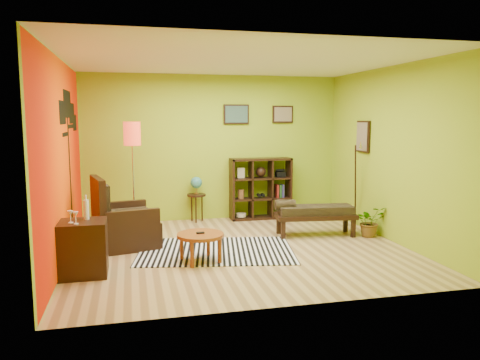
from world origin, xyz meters
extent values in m
plane|color=tan|center=(0.00, 0.00, 0.00)|extent=(5.00, 5.00, 0.00)
cube|color=#92B21E|center=(0.00, 2.25, 1.40)|extent=(5.00, 0.04, 2.80)
cube|color=#92B21E|center=(0.00, -2.25, 1.40)|extent=(5.00, 0.04, 2.80)
cube|color=#92B21E|center=(-2.50, 0.00, 1.40)|extent=(0.04, 4.50, 2.80)
cube|color=#92B21E|center=(2.50, 0.00, 1.40)|extent=(0.04, 4.50, 2.80)
cube|color=white|center=(0.00, 0.00, 2.80)|extent=(5.00, 4.50, 0.04)
cube|color=#EF4100|center=(-2.48, 0.00, 1.40)|extent=(0.01, 4.45, 2.75)
cube|color=black|center=(-2.46, 0.55, 1.05)|extent=(0.01, 0.14, 2.10)
cube|color=black|center=(-2.46, 0.05, 2.05)|extent=(0.01, 0.65, 0.32)
cube|color=black|center=(-2.46, 0.60, 2.18)|extent=(0.01, 0.85, 0.40)
cube|color=black|center=(-2.46, 1.10, 2.05)|extent=(0.01, 0.70, 0.32)
cube|color=black|center=(-2.46, 1.45, 1.90)|extent=(0.01, 0.50, 0.26)
cube|color=black|center=(0.45, 2.22, 2.05)|extent=(0.50, 0.03, 0.38)
cube|color=#436759|center=(0.45, 2.19, 2.05)|extent=(0.44, 0.01, 0.32)
cube|color=black|center=(1.40, 2.22, 2.05)|extent=(0.42, 0.03, 0.34)
cube|color=#948060|center=(1.40, 2.19, 2.05)|extent=(0.36, 0.01, 0.28)
cube|color=black|center=(2.47, 0.90, 1.65)|extent=(0.03, 0.44, 0.56)
cube|color=#948060|center=(2.44, 0.90, 1.65)|extent=(0.01, 0.38, 0.50)
cylinder|color=black|center=(2.35, 0.90, 0.78)|extent=(0.23, 0.34, 1.46)
cone|color=silver|center=(2.35, 0.75, 1.52)|extent=(0.08, 0.09, 0.16)
cube|color=white|center=(-0.37, -0.03, 0.01)|extent=(2.52, 1.89, 0.01)
cylinder|color=brown|center=(-0.67, -0.48, 0.37)|extent=(0.65, 0.65, 0.05)
cylinder|color=brown|center=(-0.52, -0.24, 0.18)|extent=(0.05, 0.05, 0.35)
cylinder|color=brown|center=(-0.92, -0.33, 0.18)|extent=(0.05, 0.05, 0.35)
cylinder|color=brown|center=(-0.43, -0.63, 0.18)|extent=(0.05, 0.05, 0.35)
cylinder|color=brown|center=(-0.82, -0.73, 0.18)|extent=(0.05, 0.05, 0.35)
cube|color=black|center=(-0.67, -0.48, 0.41)|extent=(0.11, 0.05, 0.02)
cube|color=black|center=(-1.66, 0.57, 0.20)|extent=(1.04, 1.03, 0.40)
cube|color=black|center=(-2.07, 0.48, 0.55)|extent=(0.28, 0.86, 1.10)
cube|color=black|center=(-1.57, 0.17, 0.32)|extent=(0.80, 0.27, 0.64)
cube|color=black|center=(-1.75, 0.97, 0.32)|extent=(0.80, 0.27, 0.64)
cube|color=tan|center=(-1.63, 0.58, 0.47)|extent=(0.83, 0.81, 0.14)
cube|color=tan|center=(-1.99, 0.50, 0.75)|extent=(0.23, 0.64, 0.50)
cube|color=black|center=(-2.20, -0.70, 0.35)|extent=(0.59, 0.54, 0.70)
cylinder|color=white|center=(-2.15, -0.60, 0.82)|extent=(0.07, 0.07, 0.25)
cylinder|color=white|center=(-2.15, -0.60, 0.98)|extent=(0.02, 0.02, 0.07)
cylinder|color=white|center=(-2.32, -0.78, 0.70)|extent=(0.06, 0.06, 0.01)
cylinder|color=white|center=(-2.32, -0.78, 0.75)|extent=(0.01, 0.01, 0.09)
cone|color=white|center=(-2.32, -0.78, 0.82)|extent=(0.07, 0.07, 0.06)
cylinder|color=white|center=(-2.25, -0.86, 0.70)|extent=(0.06, 0.06, 0.01)
cylinder|color=white|center=(-2.25, -0.86, 0.75)|extent=(0.01, 0.01, 0.09)
cone|color=white|center=(-2.25, -0.86, 0.82)|extent=(0.07, 0.07, 0.06)
cylinder|color=silver|center=(-1.54, 1.23, 0.02)|extent=(0.29, 0.29, 0.03)
cylinder|color=silver|center=(-1.54, 1.23, 0.89)|extent=(0.03, 0.03, 1.78)
cylinder|color=red|center=(-1.54, 1.23, 1.72)|extent=(0.28, 0.28, 0.39)
cylinder|color=black|center=(-0.37, 2.04, 0.52)|extent=(0.36, 0.36, 0.04)
cylinder|color=black|center=(-0.26, 2.08, 0.25)|extent=(0.03, 0.03, 0.50)
cylinder|color=black|center=(-0.46, 2.12, 0.25)|extent=(0.03, 0.03, 0.50)
cylinder|color=black|center=(-0.40, 1.93, 0.25)|extent=(0.03, 0.03, 0.50)
cylinder|color=gold|center=(-0.37, 2.04, 0.55)|extent=(0.09, 0.09, 0.02)
cylinder|color=gold|center=(-0.37, 2.04, 0.60)|extent=(0.01, 0.01, 0.09)
sphere|color=#1F6CB1|center=(-0.37, 2.04, 0.76)|extent=(0.22, 0.22, 0.22)
cube|color=black|center=(0.32, 2.03, 0.60)|extent=(0.04, 0.35, 1.20)
cube|color=black|center=(1.48, 2.03, 0.60)|extent=(0.04, 0.35, 1.20)
cube|color=black|center=(0.90, 2.03, 0.02)|extent=(1.20, 0.35, 0.04)
cube|color=black|center=(0.90, 2.03, 1.18)|extent=(1.20, 0.35, 0.04)
cube|color=black|center=(0.70, 2.03, 0.60)|extent=(0.03, 0.33, 1.12)
cube|color=black|center=(1.10, 2.03, 0.60)|extent=(0.03, 0.33, 1.12)
cube|color=black|center=(0.90, 2.03, 0.40)|extent=(1.12, 0.33, 0.03)
cube|color=black|center=(0.90, 2.03, 0.80)|extent=(1.12, 0.33, 0.03)
cylinder|color=beige|center=(0.50, 2.03, 0.09)|extent=(0.20, 0.20, 0.07)
sphere|color=black|center=(0.90, 2.03, 0.93)|extent=(0.20, 0.20, 0.20)
cube|color=black|center=(1.30, 2.03, 0.87)|extent=(0.18, 0.15, 0.10)
cylinder|color=black|center=(0.86, 2.03, 0.47)|extent=(0.06, 0.12, 0.06)
cylinder|color=black|center=(0.94, 2.03, 0.47)|extent=(0.06, 0.12, 0.06)
ellipsoid|color=#384C26|center=(1.30, 2.03, 0.10)|extent=(0.18, 0.18, 0.09)
cylinder|color=brown|center=(0.50, 2.03, 0.50)|extent=(0.12, 0.12, 0.18)
cube|color=beige|center=(0.50, 2.03, 0.92)|extent=(0.14, 0.03, 0.20)
cube|color=maroon|center=(1.23, 2.03, 0.54)|extent=(0.04, 0.18, 0.26)
cube|color=#1E4C1E|center=(1.28, 2.03, 0.54)|extent=(0.04, 0.18, 0.26)
cube|color=navy|center=(1.34, 2.03, 0.54)|extent=(0.04, 0.18, 0.26)
cube|color=black|center=(1.44, 0.52, 0.34)|extent=(1.39, 0.63, 0.08)
cube|color=tan|center=(1.44, 0.52, 0.44)|extent=(1.29, 0.56, 0.13)
cylinder|color=tan|center=(0.91, 0.58, 0.54)|extent=(0.35, 0.21, 0.17)
cube|color=black|center=(2.05, 0.64, 0.15)|extent=(0.07, 0.07, 0.30)
cube|color=black|center=(0.87, 0.78, 0.15)|extent=(0.07, 0.07, 0.30)
cube|color=black|center=(2.01, 0.26, 0.15)|extent=(0.07, 0.07, 0.30)
cube|color=black|center=(0.82, 0.40, 0.15)|extent=(0.07, 0.07, 0.30)
imported|color=#26661E|center=(2.30, 0.24, 0.20)|extent=(0.49, 0.53, 0.40)
camera|label=1|loc=(-1.58, -6.73, 1.97)|focal=35.00mm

